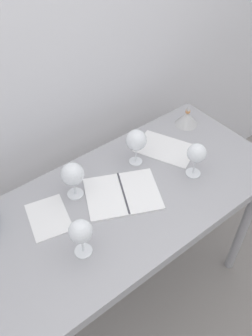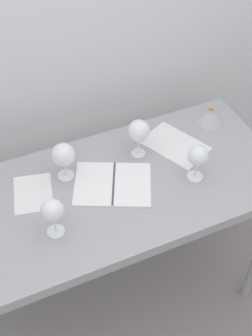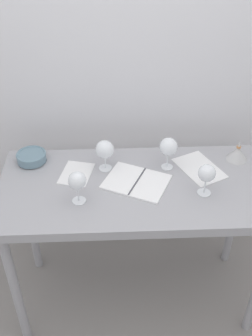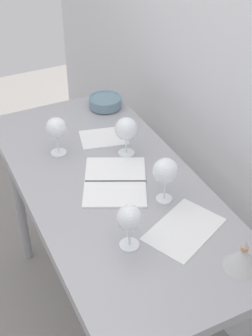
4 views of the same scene
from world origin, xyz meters
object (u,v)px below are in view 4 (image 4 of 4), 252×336
Objects in this scene: wine_glass_near_left at (56,129)px; tasting_sheet_lower at (104,138)px; wine_glass_far_left at (126,130)px; tasting_bowl at (105,102)px; wine_glass_near_right at (130,219)px; decanter_funnel at (243,258)px; open_notebook at (115,181)px; wine_glass_far_right at (166,172)px; tasting_sheet_upper at (184,229)px.

tasting_sheet_lower is (-0.02, 0.22, -0.12)m from wine_glass_near_left.
wine_glass_far_left is 0.41m from tasting_bowl.
wine_glass_far_left reaches higher than wine_glass_near_right.
wine_glass_near_right is 0.37m from decanter_funnel.
tasting_sheet_lower is at bearing -165.66° from wine_glass_far_left.
wine_glass_near_right reaches higher than decanter_funnel.
decanter_funnel is at bearing 43.25° from open_notebook.
wine_glass_far_right is 0.89× the size of tasting_sheet_lower.
wine_glass_near_left is at bearing -159.76° from decanter_funnel.
wine_glass_far_right is at bearing 60.78° from open_notebook.
tasting_sheet_upper and tasting_sheet_lower have the same top height.
tasting_bowl is 1.36× the size of decanter_funnel.
tasting_bowl is at bearing 129.03° from wine_glass_near_left.
tasting_bowl is (-0.89, 0.10, 0.03)m from tasting_sheet_upper.
tasting_sheet_upper is (0.17, -0.02, -0.12)m from wine_glass_far_right.
wine_glass_far_right is 0.47× the size of open_notebook.
wine_glass_far_left is (-0.33, 0.00, -0.01)m from wine_glass_far_right.
tasting_bowl is (-0.72, 0.08, -0.10)m from wine_glass_far_right.
wine_glass_far_left is at bearing 27.79° from tasting_sheet_lower.
wine_glass_near_right is 0.27m from wine_glass_far_right.
tasting_sheet_upper is (0.34, 0.10, -0.00)m from open_notebook.
tasting_sheet_upper is at bearing -2.38° from wine_glass_far_left.
wine_glass_near_right is at bearing -18.86° from tasting_bowl.
decanter_funnel is (0.22, 0.08, 0.04)m from tasting_sheet_upper.
wine_glass_far_right reaches higher than tasting_sheet_lower.
open_notebook is 0.59m from tasting_bowl.
wine_glass_near_left is 0.67m from tasting_sheet_upper.
tasting_bowl is at bearing 173.59° from wine_glass_far_right.
tasting_sheet_upper is 1.35× the size of tasting_sheet_lower.
tasting_bowl is (-0.88, 0.30, -0.09)m from wine_glass_near_right.
tasting_sheet_upper is at bearing -160.80° from decanter_funnel.
tasting_sheet_upper is (0.62, 0.23, -0.12)m from wine_glass_near_left.
wine_glass_far_left is 0.45× the size of open_notebook.
open_notebook is (-0.17, -0.12, -0.12)m from wine_glass_far_right.
tasting_bowl is (-0.24, 0.12, 0.03)m from tasting_sheet_lower.
wine_glass_far_right is 0.52m from wine_glass_near_left.
tasting_sheet_upper is (0.50, -0.02, -0.11)m from wine_glass_far_left.
tasting_sheet_upper is (0.02, 0.20, -0.12)m from wine_glass_near_right.
wine_glass_far_right is 0.40m from decanter_funnel.
tasting_sheet_upper is 0.65m from tasting_sheet_lower.
wine_glass_far_left reaches higher than open_notebook.
tasting_bowl is at bearing -174.63° from open_notebook.
decanter_funnel reaches higher than tasting_sheet_upper.
decanter_funnel is (0.84, 0.31, -0.08)m from wine_glass_near_left.
wine_glass_near_left is at bearing -50.97° from tasting_bowl.
wine_glass_far_left reaches higher than wine_glass_near_left.
wine_glass_far_right reaches higher than wine_glass_near_left.
wine_glass_far_right is at bearing 149.09° from tasting_sheet_upper.
wine_glass_far_right is at bearing -171.44° from decanter_funnel.
wine_glass_near_right is 0.36m from open_notebook.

